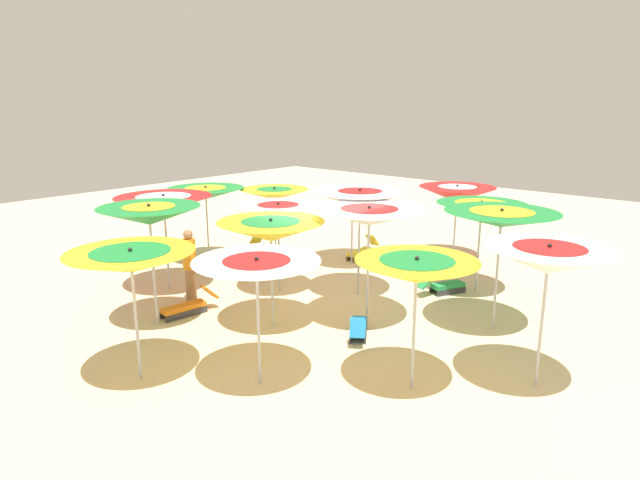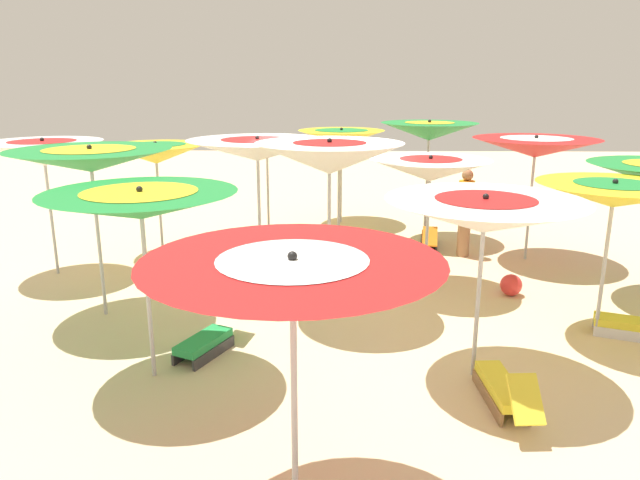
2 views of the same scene
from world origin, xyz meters
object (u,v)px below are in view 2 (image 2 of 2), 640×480
object	(u,v)px
beach_umbrella_12	(293,288)
beach_umbrella_14	(90,160)
beach_umbrella_1	(535,147)
lounger_0	(429,239)
beach_umbrella_9	(329,158)
lounger_4	(209,336)
beach_umbrella_15	(44,153)
beach_ball	(511,285)
beach_umbrella_8	(484,215)
beach_umbrella_11	(156,154)
beach_umbrella_4	(614,195)
lounger_1	(504,390)
beach_umbrella_3	(341,137)
beachgoer_0	(465,211)
beach_umbrella_13	(141,205)
beach_umbrella_10	(258,150)
beach_umbrella_6	(339,154)
beach_umbrella_7	(267,146)
beach_umbrella_5	(430,170)
beach_umbrella_2	(429,131)

from	to	relation	value
beach_umbrella_12	beach_umbrella_14	world-z (taller)	beach_umbrella_14
beach_umbrella_1	beach_umbrella_14	xyz separation A→B (m)	(2.93, -7.05, 0.13)
beach_umbrella_12	lounger_0	bearing A→B (deg)	163.87
beach_umbrella_9	lounger_4	bearing A→B (deg)	-46.84
beach_umbrella_15	beach_ball	xyz separation A→B (m)	(0.91, 7.75, -1.97)
beach_umbrella_8	beach_umbrella_11	bearing A→B (deg)	-134.28
lounger_0	beach_ball	bearing A→B (deg)	-154.21
beach_umbrella_4	lounger_1	distance (m)	3.07
beach_umbrella_1	beach_umbrella_3	xyz separation A→B (m)	(-2.97, -3.53, -0.10)
beach_umbrella_3	beach_umbrella_14	xyz separation A→B (m)	(5.89, -3.52, 0.23)
beach_umbrella_8	beach_umbrella_14	size ratio (longest dim) A/B	0.88
beach_umbrella_9	beachgoer_0	bearing A→B (deg)	138.25
beach_umbrella_1	beach_umbrella_3	distance (m)	4.61
beachgoer_0	beach_umbrella_13	bearing A→B (deg)	105.61
beach_umbrella_10	beach_umbrella_15	bearing A→B (deg)	-96.21
lounger_1	beach_umbrella_6	bearing A→B (deg)	14.50
beach_umbrella_7	beach_umbrella_11	world-z (taller)	beach_umbrella_11
beach_umbrella_7	beach_umbrella_12	bearing A→B (deg)	7.52
beach_ball	beach_umbrella_8	bearing A→B (deg)	-24.25
beach_umbrella_5	beach_umbrella_10	distance (m)	2.77
beach_umbrella_13	beach_umbrella_15	size ratio (longest dim) A/B	0.93
beach_umbrella_12	lounger_0	distance (m)	8.26
beach_umbrella_4	lounger_4	xyz separation A→B (m)	(0.60, -5.11, -1.71)
beach_umbrella_5	beach_umbrella_8	bearing A→B (deg)	2.35
beach_umbrella_8	lounger_4	xyz separation A→B (m)	(-0.54, -3.21, -1.70)
lounger_0	beach_umbrella_4	bearing A→B (deg)	-151.68
beach_umbrella_12	lounger_4	world-z (taller)	beach_umbrella_12
beach_umbrella_1	beach_umbrella_3	world-z (taller)	beach_umbrella_1
beach_umbrella_2	beach_umbrella_10	xyz separation A→B (m)	(2.96, -3.20, -0.05)
beach_umbrella_1	beach_umbrella_12	xyz separation A→B (m)	(7.03, -3.98, -0.23)
beach_umbrella_8	beachgoer_0	distance (m)	5.04
beach_umbrella_14	beachgoer_0	size ratio (longest dim) A/B	1.46
beach_umbrella_1	beach_umbrella_4	world-z (taller)	beach_umbrella_1
beach_umbrella_5	beach_umbrella_11	distance (m)	5.29
beach_umbrella_3	beach_umbrella_14	world-z (taller)	beach_umbrella_14
beach_umbrella_8	beachgoer_0	xyz separation A→B (m)	(-4.86, 0.89, -1.02)
beach_umbrella_6	beachgoer_0	size ratio (longest dim) A/B	1.33
beach_umbrella_7	beach_umbrella_13	world-z (taller)	beach_umbrella_13
beach_umbrella_8	beach_umbrella_14	bearing A→B (deg)	-109.17
beach_umbrella_11	lounger_1	world-z (taller)	beach_umbrella_11
beach_ball	lounger_1	bearing A→B (deg)	-17.16
beach_umbrella_8	beach_umbrella_10	xyz separation A→B (m)	(-3.18, -2.87, 0.34)
beach_umbrella_1	lounger_1	world-z (taller)	beach_umbrella_1
beach_umbrella_10	beachgoer_0	bearing A→B (deg)	114.03
beach_umbrella_3	beach_ball	world-z (taller)	beach_umbrella_3
beach_umbrella_11	lounger_4	xyz separation A→B (m)	(4.39, 1.85, -1.76)
beach_umbrella_15	lounger_1	size ratio (longest dim) A/B	1.78
beach_umbrella_13	beach_umbrella_1	bearing A→B (deg)	129.54
beach_umbrella_14	beach_umbrella_13	bearing A→B (deg)	34.47
beach_umbrella_14	lounger_4	size ratio (longest dim) A/B	1.95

